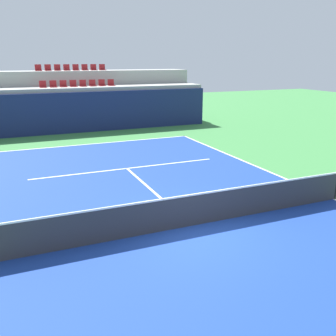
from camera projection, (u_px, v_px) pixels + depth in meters
The scene contains 12 objects.
ground_plane at pixel (192, 226), 10.82m from camera, with size 80.00×80.00×0.00m, color #387A3D.
court_surface at pixel (192, 226), 10.82m from camera, with size 11.00×24.00×0.01m, color navy.
baseline_far at pixel (98, 143), 21.37m from camera, with size 11.00×0.10×0.00m, color white.
sideline_right at pixel (334, 199), 12.87m from camera, with size 0.10×24.00×0.00m, color white.
service_line_far at pixel (127, 168), 16.47m from camera, with size 8.26×0.10×0.00m, color white.
centre_service_line at pixel (153, 191), 13.64m from camera, with size 0.10×6.40×0.00m, color white.
back_wall at pixel (84, 112), 24.43m from camera, with size 17.40×0.30×2.62m, color navy.
stands_tier_lower at pixel (80, 108), 25.59m from camera, with size 17.40×2.40×2.86m, color #9E9E99.
stands_tier_upper at pixel (74, 97), 27.57m from camera, with size 17.40×2.40×3.86m, color #9E9E99.
seating_row_lower at pixel (78, 85), 25.24m from camera, with size 5.00×0.44×0.44m.
seating_row_upper at pixel (71, 69), 27.08m from camera, with size 5.00×0.44×0.44m.
tennis_net at pixel (192, 210), 10.68m from camera, with size 11.08×0.08×1.07m.
Camera 1 is at (-4.53, -8.85, 4.64)m, focal length 39.99 mm.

